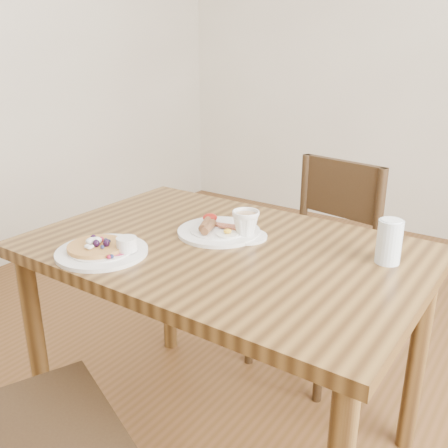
% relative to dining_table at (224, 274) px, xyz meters
% --- Properties ---
extents(ground, '(5.00, 5.00, 0.00)m').
position_rel_dining_table_xyz_m(ground, '(0.00, 0.00, -0.65)').
color(ground, brown).
rests_on(ground, ground).
extents(dining_table, '(1.20, 0.80, 0.75)m').
position_rel_dining_table_xyz_m(dining_table, '(0.00, 0.00, 0.00)').
color(dining_table, brown).
rests_on(dining_table, ground).
extents(chair_far, '(0.48, 0.48, 0.88)m').
position_rel_dining_table_xyz_m(chair_far, '(0.05, 0.64, -0.16)').
color(chair_far, '#322212').
rests_on(chair_far, ground).
extents(pancake_plate, '(0.27, 0.27, 0.06)m').
position_rel_dining_table_xyz_m(pancake_plate, '(-0.26, -0.26, 0.11)').
color(pancake_plate, white).
rests_on(pancake_plate, dining_table).
extents(breakfast_plate, '(0.27, 0.27, 0.04)m').
position_rel_dining_table_xyz_m(breakfast_plate, '(-0.08, 0.07, 0.11)').
color(breakfast_plate, white).
rests_on(breakfast_plate, dining_table).
extents(teacup_saucer, '(0.14, 0.14, 0.09)m').
position_rel_dining_table_xyz_m(teacup_saucer, '(0.02, 0.09, 0.14)').
color(teacup_saucer, white).
rests_on(teacup_saucer, dining_table).
extents(water_glass, '(0.07, 0.07, 0.13)m').
position_rel_dining_table_xyz_m(water_glass, '(0.45, 0.16, 0.16)').
color(water_glass, silver).
rests_on(water_glass, dining_table).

